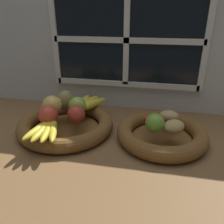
# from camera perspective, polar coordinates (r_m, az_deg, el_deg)

# --- Properties ---
(ground_plane) EXTENTS (1.40, 0.90, 0.03)m
(ground_plane) POSITION_cam_1_polar(r_m,az_deg,el_deg) (0.84, 0.47, -7.27)
(ground_plane) COLOR brown
(back_wall) EXTENTS (1.40, 0.05, 0.55)m
(back_wall) POSITION_cam_1_polar(r_m,az_deg,el_deg) (1.02, 3.78, 15.96)
(back_wall) COLOR silver
(back_wall) RESTS_ON ground_plane
(fruit_bowl_left) EXTENTS (0.36, 0.36, 0.05)m
(fruit_bowl_left) POSITION_cam_1_polar(r_m,az_deg,el_deg) (0.89, -11.51, -3.10)
(fruit_bowl_left) COLOR brown
(fruit_bowl_left) RESTS_ON ground_plane
(fruit_bowl_right) EXTENTS (0.32, 0.32, 0.05)m
(fruit_bowl_right) POSITION_cam_1_polar(r_m,az_deg,el_deg) (0.83, 12.40, -5.34)
(fruit_bowl_right) COLOR brown
(fruit_bowl_right) RESTS_ON ground_plane
(apple_red_right) EXTENTS (0.06, 0.06, 0.06)m
(apple_red_right) POSITION_cam_1_polar(r_m,az_deg,el_deg) (0.82, -8.97, -0.54)
(apple_red_right) COLOR #B73828
(apple_red_right) RESTS_ON fruit_bowl_left
(apple_green_back) EXTENTS (0.07, 0.07, 0.07)m
(apple_green_back) POSITION_cam_1_polar(r_m,az_deg,el_deg) (0.88, -8.71, 1.56)
(apple_green_back) COLOR #8CAD3D
(apple_green_back) RESTS_ON fruit_bowl_left
(apple_golden_left) EXTENTS (0.08, 0.08, 0.08)m
(apple_golden_left) POSITION_cam_1_polar(r_m,az_deg,el_deg) (0.90, -14.80, 1.58)
(apple_golden_left) COLOR #DBB756
(apple_golden_left) RESTS_ON fruit_bowl_left
(apple_red_front) EXTENTS (0.07, 0.07, 0.07)m
(apple_red_front) POSITION_cam_1_polar(r_m,az_deg,el_deg) (0.83, -15.77, -0.75)
(apple_red_front) COLOR #CC422D
(apple_red_front) RESTS_ON fruit_bowl_left
(pear_brown) EXTENTS (0.08, 0.08, 0.08)m
(pear_brown) POSITION_cam_1_polar(r_m,az_deg,el_deg) (0.92, -11.59, 2.76)
(pear_brown) COLOR olive
(pear_brown) RESTS_ON fruit_bowl_left
(banana_bunch_front) EXTENTS (0.12, 0.17, 0.03)m
(banana_bunch_front) POSITION_cam_1_polar(r_m,az_deg,el_deg) (0.78, -16.20, -4.18)
(banana_bunch_front) COLOR yellow
(banana_bunch_front) RESTS_ON fruit_bowl_left
(banana_bunch_back) EXTENTS (0.12, 0.18, 0.03)m
(banana_bunch_back) POSITION_cam_1_polar(r_m,az_deg,el_deg) (0.95, -6.29, 2.10)
(banana_bunch_back) COLOR yellow
(banana_bunch_back) RESTS_ON fruit_bowl_left
(potato_small) EXTENTS (0.09, 0.09, 0.04)m
(potato_small) POSITION_cam_1_polar(r_m,az_deg,el_deg) (0.78, 15.28, -3.53)
(potato_small) COLOR tan
(potato_small) RESTS_ON fruit_bowl_right
(potato_back) EXTENTS (0.07, 0.06, 0.04)m
(potato_back) POSITION_cam_1_polar(r_m,az_deg,el_deg) (0.85, 14.14, -0.99)
(potato_back) COLOR tan
(potato_back) RESTS_ON fruit_bowl_right
(lime_near) EXTENTS (0.06, 0.06, 0.06)m
(lime_near) POSITION_cam_1_polar(r_m,az_deg,el_deg) (0.76, 10.72, -2.73)
(lime_near) COLOR #6B9E33
(lime_near) RESTS_ON fruit_bowl_right
(chili_pepper) EXTENTS (0.11, 0.06, 0.02)m
(chili_pepper) POSITION_cam_1_polar(r_m,az_deg,el_deg) (0.81, 11.85, -2.57)
(chili_pepper) COLOR red
(chili_pepper) RESTS_ON fruit_bowl_right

